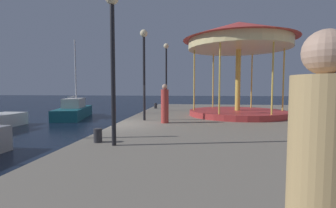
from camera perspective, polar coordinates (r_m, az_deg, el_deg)
name	(u,v)px	position (r m, az deg, el deg)	size (l,w,h in m)	color
ground_plane	(116,142)	(10.99, -12.23, -8.71)	(120.00, 120.00, 0.00)	black
quay_dock	(266,136)	(10.75, 22.00, -7.02)	(12.67, 25.53, 0.80)	gray
sailboat_teal	(74,110)	(20.46, -21.32, -1.40)	(3.11, 5.86, 6.24)	#19606B
carousel	(239,46)	(14.30, 16.30, 12.93)	(6.17, 6.17, 5.20)	#B23333
lamp_post_near_edge	(113,40)	(6.82, -12.94, 14.39)	(0.36, 0.36, 4.12)	black
lamp_post_mid_promenade	(144,59)	(11.77, -5.68, 10.57)	(0.36, 0.36, 4.33)	black
lamp_post_far_end	(166,65)	(16.73, -0.42, 9.13)	(0.36, 0.36, 4.59)	black
bollard_center	(155,106)	(18.37, -2.97, -0.42)	(0.24, 0.24, 0.40)	#2D2D33
bollard_north	(98,135)	(7.34, -16.20, -7.11)	(0.24, 0.24, 0.40)	#2D2D33
person_mid_promenade	(165,105)	(10.79, -0.76, -0.19)	(0.34, 0.34, 1.74)	#B23833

